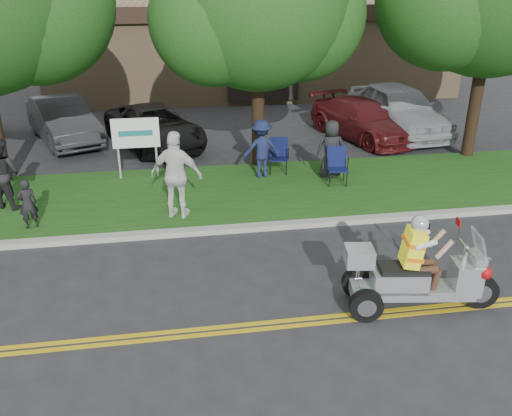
{
  "coord_description": "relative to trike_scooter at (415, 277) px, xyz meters",
  "views": [
    {
      "loc": [
        -1.97,
        -7.69,
        5.34
      ],
      "look_at": [
        -0.4,
        2.0,
        1.0
      ],
      "focal_mm": 38.0,
      "sensor_mm": 36.0,
      "label": 1
    }
  ],
  "objects": [
    {
      "name": "ground",
      "position": [
        -1.91,
        0.38,
        -0.61
      ],
      "size": [
        120.0,
        120.0,
        0.0
      ],
      "primitive_type": "plane",
      "color": "#28282B",
      "rests_on": "ground"
    },
    {
      "name": "centerline_near",
      "position": [
        -1.91,
        -0.2,
        -0.6
      ],
      "size": [
        60.0,
        0.1,
        0.01
      ],
      "primitive_type": "cube",
      "color": "gold",
      "rests_on": "ground"
    },
    {
      "name": "centerline_far",
      "position": [
        -1.91,
        -0.04,
        -0.6
      ],
      "size": [
        60.0,
        0.1,
        0.01
      ],
      "primitive_type": "cube",
      "color": "gold",
      "rests_on": "ground"
    },
    {
      "name": "curb",
      "position": [
        -1.91,
        3.43,
        -0.55
      ],
      "size": [
        60.0,
        0.25,
        0.12
      ],
      "primitive_type": "cube",
      "color": "#A8A89E",
      "rests_on": "ground"
    },
    {
      "name": "grass_verge",
      "position": [
        -1.91,
        5.58,
        -0.55
      ],
      "size": [
        60.0,
        4.0,
        0.1
      ],
      "primitive_type": "cube",
      "color": "#1D4512",
      "rests_on": "ground"
    },
    {
      "name": "commercial_building",
      "position": [
        0.09,
        19.36,
        1.4
      ],
      "size": [
        18.0,
        8.2,
        4.0
      ],
      "color": "#9E7F5B",
      "rests_on": "ground"
    },
    {
      "name": "tree_mid",
      "position": [
        -1.36,
        7.61,
        3.82
      ],
      "size": [
        5.88,
        4.8,
        7.05
      ],
      "color": "#332114",
      "rests_on": "ground"
    },
    {
      "name": "business_sign",
      "position": [
        -4.81,
        6.98,
        0.65
      ],
      "size": [
        1.25,
        0.06,
        1.75
      ],
      "color": "silver",
      "rests_on": "ground"
    },
    {
      "name": "trike_scooter",
      "position": [
        0.0,
        0.0,
        0.0
      ],
      "size": [
        2.67,
        1.02,
        1.74
      ],
      "rotation": [
        0.0,
        0.0,
        -0.15
      ],
      "color": "black",
      "rests_on": "ground"
    },
    {
      "name": "lawn_chair_a",
      "position": [
        0.39,
        5.71,
        0.04
      ],
      "size": [
        0.58,
        0.6,
        0.97
      ],
      "rotation": [
        0.0,
        0.0,
        -0.13
      ],
      "color": "black",
      "rests_on": "grass_verge"
    },
    {
      "name": "lawn_chair_b",
      "position": [
        -0.95,
        6.81,
        0.04
      ],
      "size": [
        0.61,
        0.62,
        0.96
      ],
      "rotation": [
        0.0,
        0.0,
        -0.21
      ],
      "color": "black",
      "rests_on": "grass_verge"
    },
    {
      "name": "spectator_adult_mid",
      "position": [
        -7.84,
        5.44,
        0.34
      ],
      "size": [
        1.03,
        0.95,
        1.69
      ],
      "primitive_type": "imported",
      "rotation": [
        0.0,
        0.0,
        2.65
      ],
      "color": "black",
      "rests_on": "grass_verge"
    },
    {
      "name": "spectator_adult_right",
      "position": [
        -3.82,
        4.2,
        0.5
      ],
      "size": [
        1.28,
        0.86,
        2.02
      ],
      "primitive_type": "imported",
      "rotation": [
        0.0,
        0.0,
        2.79
      ],
      "color": "white",
      "rests_on": "grass_verge"
    },
    {
      "name": "spectator_chair_a",
      "position": [
        -1.5,
        6.5,
        0.29
      ],
      "size": [
        1.08,
        0.69,
        1.59
      ],
      "primitive_type": "imported",
      "rotation": [
        0.0,
        0.0,
        3.24
      ],
      "color": "#1A2048",
      "rests_on": "grass_verge"
    },
    {
      "name": "spectator_chair_b",
      "position": [
        0.33,
        6.15,
        0.29
      ],
      "size": [
        0.8,
        0.54,
        1.59
      ],
      "primitive_type": "imported",
      "rotation": [
        0.0,
        0.0,
        3.09
      ],
      "color": "black",
      "rests_on": "grass_verge"
    },
    {
      "name": "child_left",
      "position": [
        -7.07,
        4.14,
        0.06
      ],
      "size": [
        0.48,
        0.41,
        1.12
      ],
      "primitive_type": "imported",
      "rotation": [
        0.0,
        0.0,
        3.55
      ],
      "color": "black",
      "rests_on": "grass_verge"
    },
    {
      "name": "parked_car_left",
      "position": [
        -7.41,
        11.17,
        0.12
      ],
      "size": [
        3.12,
        4.67,
        1.45
      ],
      "primitive_type": "imported",
      "rotation": [
        0.0,
        0.0,
        0.39
      ],
      "color": "#2A2A2D",
      "rests_on": "ground"
    },
    {
      "name": "parked_car_mid",
      "position": [
        -4.41,
        10.2,
        0.03
      ],
      "size": [
        3.73,
        5.05,
        1.28
      ],
      "primitive_type": "imported",
      "rotation": [
        0.0,
        0.0,
        0.4
      ],
      "color": "black",
      "rests_on": "ground"
    },
    {
      "name": "parked_car_right",
      "position": [
        2.59,
        9.94,
        0.04
      ],
      "size": [
        3.17,
        4.8,
        1.29
      ],
      "primitive_type": "imported",
      "rotation": [
        0.0,
        0.0,
        0.33
      ],
      "color": "#531316",
      "rests_on": "ground"
    },
    {
      "name": "parked_car_far_right",
      "position": [
        4.02,
        10.37,
        0.25
      ],
      "size": [
        2.58,
        5.23,
        1.71
      ],
      "primitive_type": "imported",
      "rotation": [
        0.0,
        0.0,
        0.11
      ],
      "color": "#AAABB1",
      "rests_on": "ground"
    }
  ]
}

